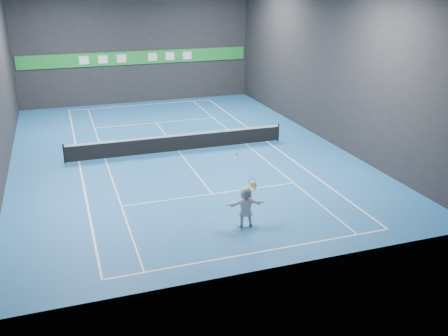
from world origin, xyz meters
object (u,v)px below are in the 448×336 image
object	(u,v)px
tennis_net	(178,142)
tennis_ball	(237,155)
player	(246,206)
tennis_racket	(253,183)

from	to	relation	value
tennis_net	tennis_ball	bearing A→B (deg)	-90.41
player	tennis_ball	xyz separation A→B (m)	(-0.38, 0.03, 2.18)
tennis_racket	tennis_net	bearing A→B (deg)	93.56
player	tennis_ball	world-z (taller)	tennis_ball
tennis_ball	tennis_racket	world-z (taller)	tennis_ball
player	tennis_net	world-z (taller)	player
tennis_ball	tennis_net	world-z (taller)	tennis_ball
player	tennis_net	distance (m)	9.81
tennis_ball	tennis_net	distance (m)	10.08
player	tennis_racket	distance (m)	0.98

